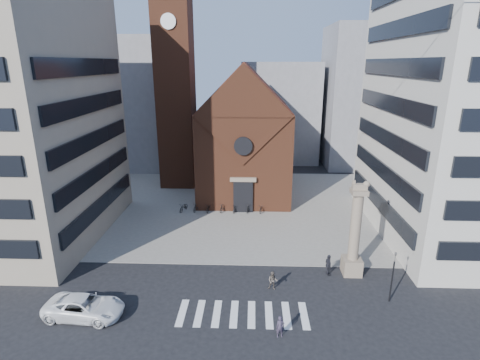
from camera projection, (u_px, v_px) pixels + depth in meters
The scene contains 22 objects.
ground at pixel (237, 291), 30.75m from camera, with size 120.00×120.00×0.00m, color black.
piazza at pixel (244, 206), 48.85m from camera, with size 46.00×30.00×0.05m, color gray.
zebra_crossing at pixel (243, 314), 27.87m from camera, with size 10.20×3.20×0.01m, color white, non-canonical shape.
church at pixel (245, 137), 52.21m from camera, with size 12.00×16.65×18.00m.
campanile at pixel (175, 78), 53.04m from camera, with size 5.50×5.50×31.20m.
building_left at pixel (1, 114), 37.20m from camera, with size 18.00×20.00×26.00m, color gray.
bg_block_left at pixel (134, 103), 66.25m from camera, with size 16.00×14.00×22.00m, color gray.
bg_block_mid at pixel (279, 112), 70.72m from camera, with size 14.00×12.00×18.00m, color gray.
bg_block_right at pixel (371, 97), 66.40m from camera, with size 16.00×14.00×24.00m, color gray.
lion_column at pixel (354, 238), 32.22m from camera, with size 1.63×1.60×8.68m.
traffic_light at pixel (393, 276), 28.69m from camera, with size 0.13×0.16×4.30m.
white_car at pixel (84, 307), 27.41m from camera, with size 2.64×5.73×1.59m, color white.
pedestrian_0 at pixel (280, 327), 25.36m from camera, with size 0.58×0.38×1.58m, color #362E40.
pedestrian_1 at pixel (273, 281), 30.67m from camera, with size 0.79×0.61×1.62m, color #584F46.
pedestrian_2 at pixel (328, 265), 32.73m from camera, with size 1.14×0.48×1.95m, color #222228.
scooter_0 at pixel (184, 207), 46.96m from camera, with size 0.68×1.96×1.03m, color black.
scooter_1 at pixel (197, 207), 46.89m from camera, with size 0.54×1.90×1.14m, color black.
scooter_2 at pixel (210, 207), 46.85m from camera, with size 0.68×1.96×1.03m, color black.
scooter_3 at pixel (223, 207), 46.77m from camera, with size 0.54×1.90×1.14m, color black.
scooter_4 at pixel (236, 208), 46.73m from camera, with size 0.68×1.96×1.03m, color black.
scooter_5 at pixel (249, 207), 46.66m from camera, with size 0.54×1.90×1.14m, color black.
scooter_6 at pixel (262, 208), 46.62m from camera, with size 0.68×1.96×1.03m, color black.
Camera 1 is at (1.20, -26.56, 17.94)m, focal length 28.00 mm.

